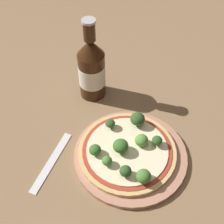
{
  "coord_description": "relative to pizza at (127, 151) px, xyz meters",
  "views": [
    {
      "loc": [
        0.06,
        -0.42,
        0.62
      ],
      "look_at": [
        -0.04,
        0.07,
        0.06
      ],
      "focal_mm": 50.0,
      "sensor_mm": 36.0,
      "label": 1
    }
  ],
  "objects": [
    {
      "name": "ground_plane",
      "position": [
        -0.01,
        0.01,
        -0.02
      ],
      "size": [
        3.0,
        3.0,
        0.0
      ],
      "primitive_type": "plane",
      "color": "#846647"
    },
    {
      "name": "broccoli_floret_4",
      "position": [
        -0.07,
        -0.03,
        0.02
      ],
      "size": [
        0.03,
        0.03,
        0.03
      ],
      "color": "#7A9E5B",
      "rests_on": "pizza"
    },
    {
      "name": "broccoli_floret_6",
      "position": [
        -0.04,
        -0.05,
        0.02
      ],
      "size": [
        0.02,
        0.02,
        0.02
      ],
      "color": "#7A9E5B",
      "rests_on": "pizza"
    },
    {
      "name": "broccoli_floret_3",
      "position": [
        0.01,
        0.08,
        0.03
      ],
      "size": [
        0.04,
        0.04,
        0.03
      ],
      "color": "#7A9E5B",
      "rests_on": "pizza"
    },
    {
      "name": "broccoli_floret_0",
      "position": [
        0.05,
        -0.07,
        0.02
      ],
      "size": [
        0.03,
        0.03,
        0.03
      ],
      "color": "#7A9E5B",
      "rests_on": "pizza"
    },
    {
      "name": "broccoli_floret_1",
      "position": [
        0.01,
        -0.07,
        0.02
      ],
      "size": [
        0.03,
        0.03,
        0.03
      ],
      "color": "#7A9E5B",
      "rests_on": "pizza"
    },
    {
      "name": "plate",
      "position": [
        0.01,
        -0.0,
        -0.01
      ],
      "size": [
        0.27,
        0.27,
        0.01
      ],
      "color": "tan",
      "rests_on": "ground_plane"
    },
    {
      "name": "broccoli_floret_8",
      "position": [
        0.06,
        0.03,
        0.02
      ],
      "size": [
        0.02,
        0.02,
        0.03
      ],
      "color": "#7A9E5B",
      "rests_on": "pizza"
    },
    {
      "name": "fork",
      "position": [
        -0.17,
        -0.06,
        -0.02
      ],
      "size": [
        0.04,
        0.18,
        0.0
      ],
      "rotation": [
        0.0,
        0.0,
        1.42
      ],
      "color": "silver",
      "rests_on": "ground_plane"
    },
    {
      "name": "broccoli_floret_7",
      "position": [
        -0.05,
        0.05,
        0.02
      ],
      "size": [
        0.02,
        0.02,
        0.02
      ],
      "color": "#7A9E5B",
      "rests_on": "pizza"
    },
    {
      "name": "pizza",
      "position": [
        0.0,
        0.0,
        0.0
      ],
      "size": [
        0.23,
        0.23,
        0.01
      ],
      "color": "tan",
      "rests_on": "plate"
    },
    {
      "name": "broccoli_floret_5",
      "position": [
        -0.01,
        -0.01,
        0.03
      ],
      "size": [
        0.04,
        0.04,
        0.03
      ],
      "color": "#7A9E5B",
      "rests_on": "pizza"
    },
    {
      "name": "beer_bottle",
      "position": [
        -0.13,
        0.19,
        0.07
      ],
      "size": [
        0.07,
        0.07,
        0.23
      ],
      "color": "#381E0F",
      "rests_on": "ground_plane"
    },
    {
      "name": "broccoli_floret_2",
      "position": [
        0.03,
        0.02,
        0.02
      ],
      "size": [
        0.03,
        0.03,
        0.03
      ],
      "color": "#7A9E5B",
      "rests_on": "pizza"
    }
  ]
}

